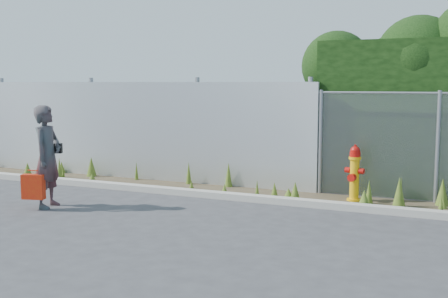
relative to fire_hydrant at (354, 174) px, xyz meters
name	(u,v)px	position (x,y,z in m)	size (l,w,h in m)	color
ground	(205,223)	(-1.82, -2.54, -0.51)	(80.00, 80.00, 0.00)	#39393C
curb	(248,198)	(-1.82, -0.74, -0.45)	(16.00, 0.22, 0.12)	#A39F93
weed_strip	(304,191)	(-0.93, -0.06, -0.39)	(16.00, 1.33, 0.55)	#413525
corrugated_fence	(134,131)	(-5.06, 0.47, 0.59)	(8.50, 0.21, 2.30)	silver
fire_hydrant	(354,174)	(0.00, 0.00, 0.00)	(0.35, 0.32, 1.06)	#EEAF0C
woman	(48,157)	(-4.83, -2.65, 0.38)	(0.66, 0.43, 1.80)	#0D5556
red_tote_bag	(33,187)	(-4.90, -2.95, -0.10)	(0.39, 0.14, 0.51)	#BE2F0A
black_shoulder_bag	(55,148)	(-4.83, -2.44, 0.51)	(0.23, 0.10, 0.18)	black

